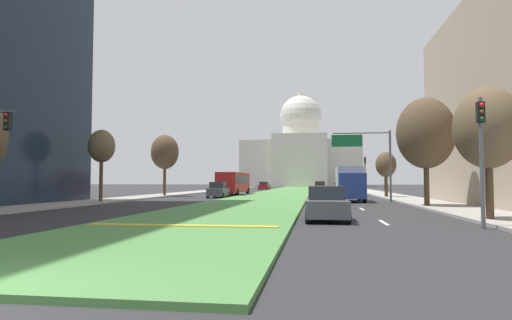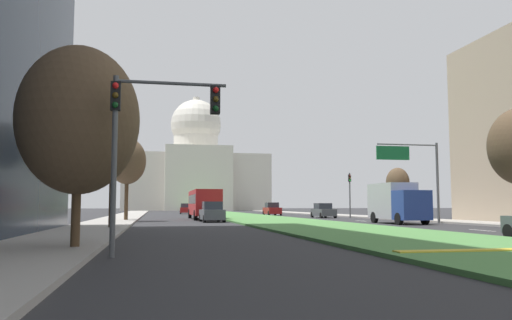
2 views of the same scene
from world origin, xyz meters
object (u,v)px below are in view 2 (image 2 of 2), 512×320
(sedan_far_horizon, at_px, (272,209))
(box_truck_delivery, at_px, (397,202))
(sedan_very_far, at_px, (186,209))
(city_bus, at_px, (204,202))
(overhead_guide_sign, at_px, (415,165))
(street_tree_right_far, at_px, (398,183))
(traffic_light_near_left, at_px, (145,125))
(sedan_distant, at_px, (323,211))
(street_tree_left_near, at_px, (79,120))
(capitol_building, at_px, (196,170))
(sedan_midblock, at_px, (212,212))
(street_tree_left_mid, at_px, (113,150))
(traffic_light_far_right, at_px, (350,189))
(street_tree_left_far, at_px, (127,161))

(sedan_far_horizon, relative_size, box_truck_delivery, 0.65)
(sedan_very_far, distance_m, box_truck_delivery, 49.80)
(city_bus, bearing_deg, overhead_guide_sign, -44.20)
(street_tree_right_far, distance_m, city_bus, 19.57)
(sedan_far_horizon, distance_m, sedan_very_far, 18.42)
(traffic_light_near_left, relative_size, sedan_distant, 1.14)
(overhead_guide_sign, bearing_deg, street_tree_right_far, 71.57)
(street_tree_left_near, bearing_deg, box_truck_delivery, 43.46)
(capitol_building, bearing_deg, sedan_midblock, -93.44)
(street_tree_left_near, bearing_deg, sedan_far_horizon, 70.71)
(street_tree_left_mid, bearing_deg, traffic_light_far_right, 44.58)
(city_bus, bearing_deg, street_tree_left_near, -101.77)
(capitol_building, height_order, sedan_very_far, capitol_building)
(street_tree_right_far, xyz_separation_m, sedan_far_horizon, (-7.13, 24.31, -2.81))
(traffic_light_far_right, bearing_deg, street_tree_right_far, -82.85)
(street_tree_right_far, relative_size, sedan_midblock, 1.19)
(street_tree_left_mid, bearing_deg, street_tree_left_far, 90.03)
(street_tree_left_mid, height_order, street_tree_left_far, street_tree_left_far)
(street_tree_right_far, bearing_deg, sedan_midblock, -172.86)
(overhead_guide_sign, relative_size, street_tree_left_mid, 1.03)
(traffic_light_far_right, relative_size, street_tree_left_far, 0.69)
(street_tree_left_near, height_order, sedan_midblock, street_tree_left_near)
(traffic_light_near_left, height_order, sedan_distant, traffic_light_near_left)
(street_tree_right_far, relative_size, sedan_far_horizon, 1.23)
(street_tree_right_far, height_order, sedan_very_far, street_tree_right_far)
(overhead_guide_sign, xyz_separation_m, box_truck_delivery, (-1.68, -0.08, -2.96))
(overhead_guide_sign, height_order, sedan_midblock, overhead_guide_sign)
(overhead_guide_sign, distance_m, box_truck_delivery, 3.40)
(street_tree_left_near, distance_m, sedan_far_horizon, 56.65)
(traffic_light_near_left, relative_size, street_tree_right_far, 1.01)
(sedan_far_horizon, relative_size, sedan_very_far, 0.98)
(overhead_guide_sign, distance_m, street_tree_left_far, 24.84)
(street_tree_right_far, relative_size, sedan_distant, 1.12)
(street_tree_left_near, bearing_deg, sedan_distant, 61.11)
(traffic_light_far_right, xyz_separation_m, street_tree_right_far, (1.20, -9.60, 0.34))
(capitol_building, distance_m, street_tree_left_far, 93.51)
(traffic_light_near_left, distance_m, traffic_light_far_right, 46.68)
(street_tree_left_mid, relative_size, sedan_very_far, 1.47)
(overhead_guide_sign, bearing_deg, sedan_distant, 94.60)
(overhead_guide_sign, height_order, street_tree_left_near, street_tree_left_near)
(box_truck_delivery, bearing_deg, city_bus, 132.36)
(street_tree_left_mid, bearing_deg, street_tree_left_near, -89.56)
(box_truck_delivery, bearing_deg, street_tree_right_far, 62.68)
(street_tree_left_far, distance_m, street_tree_right_far, 26.00)
(street_tree_left_far, relative_size, box_truck_delivery, 1.17)
(traffic_light_near_left, height_order, box_truck_delivery, traffic_light_near_left)
(box_truck_delivery, bearing_deg, capitol_building, 94.60)
(traffic_light_far_right, xyz_separation_m, street_tree_left_far, (-24.73, -9.08, 2.06))
(street_tree_left_mid, relative_size, street_tree_left_far, 0.84)
(street_tree_right_far, height_order, box_truck_delivery, street_tree_right_far)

